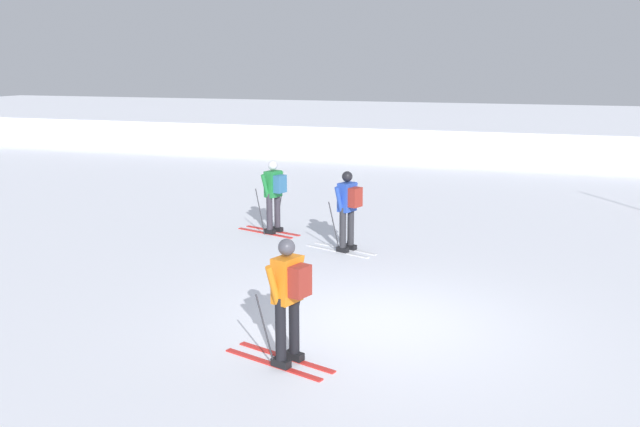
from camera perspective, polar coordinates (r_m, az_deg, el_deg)
The scene contains 5 objects.
ground_plane at distance 10.60m, azimuth 5.20°, elevation -9.10°, with size 120.00×120.00×0.00m, color white.
far_snow_ridge at distance 31.70m, azimuth 14.39°, elevation 6.24°, with size 80.00×9.91×1.34m, color white.
skier_blue at distance 14.19m, azimuth 2.34°, elevation 0.52°, with size 1.63×0.95×1.71m.
skier_green at distance 15.76m, azimuth -3.88°, elevation 1.71°, with size 1.64×0.96×1.71m.
skier_orange at distance 8.85m, azimuth -2.65°, elevation -6.88°, with size 1.64×0.96×1.71m.
Camera 1 is at (2.19, -9.61, 3.88)m, focal length 38.31 mm.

